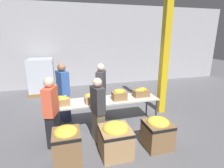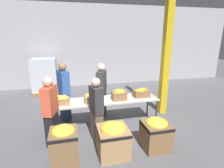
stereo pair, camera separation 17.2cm
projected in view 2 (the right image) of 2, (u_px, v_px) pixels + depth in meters
The scene contains 16 objects.
ground_plane at pixel (105, 125), 5.15m from camera, with size 30.00×30.00×0.00m, color slate.
wall_back at pixel (87, 46), 8.73m from camera, with size 16.00×0.08×4.00m.
sorting_table at pixel (105, 101), 4.95m from camera, with size 3.07×0.74×0.78m.
banana_box_0 at pixel (61, 100), 4.59m from camera, with size 0.46×0.28×0.25m.
banana_box_1 at pixel (93, 98), 4.75m from camera, with size 0.46×0.31×0.27m.
banana_box_2 at pixel (119, 95), 4.91m from camera, with size 0.40×0.28×0.31m.
banana_box_3 at pixel (141, 93), 5.17m from camera, with size 0.46×0.31×0.26m.
volunteer_0 at pixel (64, 92), 5.27m from camera, with size 0.39×0.53×1.78m.
volunteer_1 at pixel (97, 111), 4.18m from camera, with size 0.31×0.47×1.61m.
volunteer_2 at pixel (102, 91), 5.50m from camera, with size 0.40×0.52×1.72m.
volunteer_3 at pixel (51, 112), 4.04m from camera, with size 0.34×0.49×1.67m.
donation_bin_0 at pixel (64, 143), 3.53m from camera, with size 0.55×0.55×0.82m.
donation_bin_1 at pixel (113, 138), 3.77m from camera, with size 0.65×0.65×0.76m.
donation_bin_2 at pixel (156, 133), 4.00m from camera, with size 0.59×0.59×0.74m.
support_pillar at pixel (166, 53), 5.47m from camera, with size 0.22×0.22×4.00m.
pallet_stack_0 at pixel (45, 76), 7.87m from camera, with size 1.13×1.13×1.55m.
Camera 2 is at (-0.88, -4.55, 2.55)m, focal length 28.00 mm.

